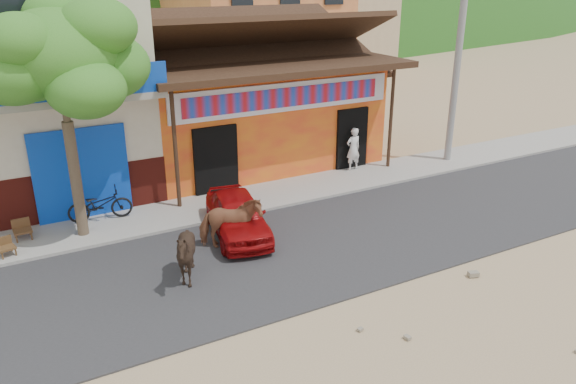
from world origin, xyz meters
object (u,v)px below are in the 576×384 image
(tree, at_px, (67,121))
(cafe_chair_left, at_px, (5,240))
(scooter, at_px, (100,205))
(utility_pole, at_px, (459,47))
(cow_dark, at_px, (186,255))
(pedestrian, at_px, (353,149))
(red_car, at_px, (237,215))
(cow_tan, at_px, (231,223))
(cafe_chair_right, at_px, (21,222))

(tree, relative_size, cafe_chair_left, 7.37)
(scooter, bearing_deg, cafe_chair_left, 120.42)
(utility_pole, relative_size, cow_dark, 5.90)
(utility_pole, distance_m, cafe_chair_left, 15.07)
(tree, bearing_deg, cafe_chair_left, -168.34)
(cafe_chair_left, bearing_deg, pedestrian, -7.60)
(utility_pole, relative_size, cafe_chair_left, 9.82)
(tree, bearing_deg, pedestrian, 5.65)
(red_car, bearing_deg, scooter, 151.49)
(tree, xyz_separation_m, utility_pole, (12.80, 0.20, 1.00))
(tree, distance_m, red_car, 4.75)
(pedestrian, distance_m, cafe_chair_left, 11.01)
(tree, bearing_deg, scooter, 48.94)
(utility_pole, relative_size, scooter, 4.70)
(cow_tan, xyz_separation_m, cafe_chair_right, (-4.56, 2.81, -0.11))
(tree, relative_size, red_car, 1.83)
(cow_tan, bearing_deg, cow_dark, 143.65)
(pedestrian, height_order, cafe_chair_left, pedestrian)
(utility_pole, bearing_deg, tree, -179.10)
(utility_pole, xyz_separation_m, cow_tan, (-9.64, -2.60, -3.43))
(tree, relative_size, pedestrian, 4.05)
(cow_tan, xyz_separation_m, scooter, (-2.56, 3.09, -0.12))
(tree, distance_m, pedestrian, 9.42)
(red_car, height_order, scooter, red_car)
(cow_tan, relative_size, cow_dark, 1.14)
(cow_dark, bearing_deg, cafe_chair_left, -157.14)
(cow_tan, relative_size, cafe_chair_right, 1.66)
(cow_tan, bearing_deg, tree, 70.45)
(utility_pole, xyz_separation_m, cow_dark, (-11.18, -3.72, -3.40))
(utility_pole, height_order, red_car, utility_pole)
(cow_tan, height_order, cow_dark, cow_dark)
(scooter, bearing_deg, red_car, -122.97)
(red_car, distance_m, pedestrian, 6.13)
(cafe_chair_left, bearing_deg, cafe_chair_right, 47.33)
(tree, bearing_deg, red_car, -26.56)
(cafe_chair_left, bearing_deg, cow_dark, -56.56)
(cow_tan, xyz_separation_m, cow_dark, (-1.54, -1.11, 0.03))
(cow_tan, height_order, red_car, cow_tan)
(tree, height_order, cafe_chair_left, tree)
(tree, height_order, cow_dark, tree)
(tree, xyz_separation_m, cow_dark, (1.62, -3.52, -2.40))
(cow_dark, height_order, scooter, cow_dark)
(red_car, bearing_deg, utility_pole, 23.43)
(scooter, distance_m, cafe_chair_left, 2.65)
(utility_pole, bearing_deg, red_car, -167.74)
(red_car, distance_m, scooter, 3.90)
(tree, xyz_separation_m, cafe_chair_right, (-1.40, 0.41, -2.53))
(red_car, xyz_separation_m, pedestrian, (5.50, 2.70, 0.26))
(tree, height_order, utility_pole, utility_pole)
(cow_tan, distance_m, red_car, 0.75)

